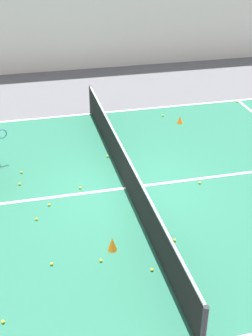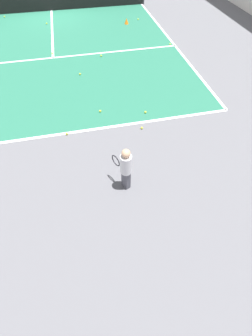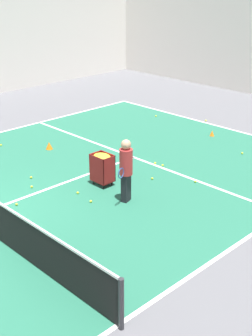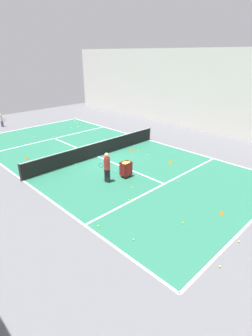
{
  "view_description": "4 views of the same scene",
  "coord_description": "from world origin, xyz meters",
  "px_view_note": "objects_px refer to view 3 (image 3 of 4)",
  "views": [
    {
      "loc": [
        -10.51,
        2.54,
        6.65
      ],
      "look_at": [
        0.0,
        0.0,
        0.63
      ],
      "focal_mm": 50.0,
      "sensor_mm": 36.0,
      "label": 1
    },
    {
      "loc": [
        0.96,
        -15.77,
        4.48
      ],
      "look_at": [
        1.61,
        -12.82,
        0.69
      ],
      "focal_mm": 24.0,
      "sensor_mm": 36.0,
      "label": 2
    },
    {
      "loc": [
        10.09,
        -4.39,
        5.71
      ],
      "look_at": [
        2.07,
        3.47,
        0.96
      ],
      "focal_mm": 50.0,
      "sensor_mm": 36.0,
      "label": 3
    },
    {
      "loc": [
        10.51,
        13.58,
        6.65
      ],
      "look_at": [
        0.86,
        3.71,
        0.55
      ],
      "focal_mm": 28.0,
      "sensor_mm": 36.0,
      "label": 4
    }
  ],
  "objects_px": {
    "ball_cart": "(102,163)",
    "training_cone_1": "(49,146)",
    "coach_at_net": "(126,167)",
    "training_cone_0": "(212,133)"
  },
  "relations": [
    {
      "from": "coach_at_net",
      "to": "training_cone_0",
      "type": "height_order",
      "value": "coach_at_net"
    },
    {
      "from": "coach_at_net",
      "to": "ball_cart",
      "type": "distance_m",
      "value": 1.29
    },
    {
      "from": "coach_at_net",
      "to": "training_cone_1",
      "type": "xyz_separation_m",
      "value": [
        -4.68,
        0.87,
        -0.87
      ]
    },
    {
      "from": "coach_at_net",
      "to": "training_cone_1",
      "type": "relative_size",
      "value": 6.8
    },
    {
      "from": "coach_at_net",
      "to": "ball_cart",
      "type": "relative_size",
      "value": 1.85
    },
    {
      "from": "ball_cart",
      "to": "training_cone_0",
      "type": "relative_size",
      "value": 4.44
    },
    {
      "from": "coach_at_net",
      "to": "ball_cart",
      "type": "bearing_deg",
      "value": -118.53
    },
    {
      "from": "ball_cart",
      "to": "training_cone_1",
      "type": "height_order",
      "value": "ball_cart"
    },
    {
      "from": "coach_at_net",
      "to": "training_cone_0",
      "type": "xyz_separation_m",
      "value": [
        -1.56,
        6.04,
        -0.89
      ]
    },
    {
      "from": "coach_at_net",
      "to": "ball_cart",
      "type": "height_order",
      "value": "coach_at_net"
    }
  ]
}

